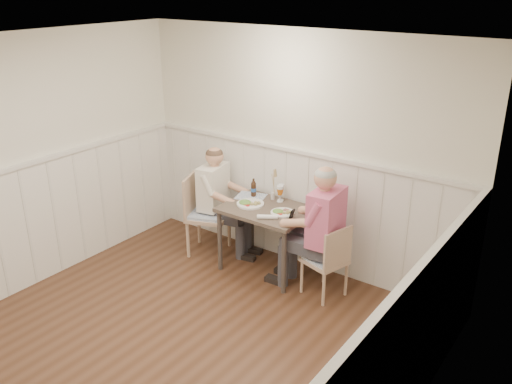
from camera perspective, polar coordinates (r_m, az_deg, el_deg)
ground_plane at (r=4.94m, az=-10.38°, el=-17.08°), size 4.50×4.50×0.00m
room_shell at (r=4.17m, az=-11.78°, el=-0.56°), size 4.04×4.54×2.60m
wainscot at (r=4.96m, az=-5.25°, el=-6.99°), size 4.00×4.49×1.34m
dining_table at (r=5.87m, az=1.14°, el=-2.58°), size 0.94×0.70×0.75m
chair_right at (r=5.53m, az=7.62°, el=-6.97°), size 0.46×0.46×0.79m
chair_left at (r=6.36m, az=-5.57°, el=-2.02°), size 0.58×0.58×0.95m
man_in_pink at (r=5.52m, az=6.86°, el=-5.10°), size 0.67×0.46×1.40m
diner_cream at (r=6.38m, az=-4.15°, el=-1.62°), size 0.65×0.46×1.30m
plate_man at (r=5.69m, az=2.72°, el=-2.08°), size 0.25×0.25×0.06m
plate_diner at (r=5.90m, az=-0.77°, el=-1.15°), size 0.30×0.30×0.08m
beer_glass_a at (r=5.98m, az=2.61°, el=0.24°), size 0.08×0.08×0.19m
beer_glass_b at (r=5.95m, az=2.54°, el=0.08°), size 0.07×0.07×0.19m
beer_bottle at (r=6.09m, az=-0.26°, el=0.36°), size 0.06×0.06×0.21m
rolled_napkin at (r=5.56m, az=1.21°, el=-2.64°), size 0.20×0.15×0.05m
grass_vase at (r=5.99m, az=1.79°, el=0.76°), size 0.04×0.04×0.39m
gingham_mat at (r=6.12m, az=-0.53°, el=-0.47°), size 0.38×0.34×0.01m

